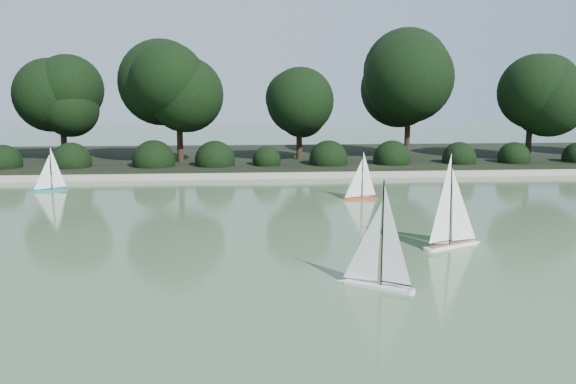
{
  "coord_description": "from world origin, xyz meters",
  "views": [
    {
      "loc": [
        -0.93,
        -7.81,
        2.54
      ],
      "look_at": [
        -0.09,
        2.62,
        0.7
      ],
      "focal_mm": 35.0,
      "sensor_mm": 36.0,
      "label": 1
    }
  ],
  "objects_px": {
    "sailboat_white_b": "(456,231)",
    "sailboat_white_a": "(372,269)",
    "sailboat_teal": "(48,183)",
    "sailboat_orange": "(358,191)"
  },
  "relations": [
    {
      "from": "sailboat_orange",
      "to": "sailboat_teal",
      "type": "height_order",
      "value": "sailboat_orange"
    },
    {
      "from": "sailboat_white_b",
      "to": "sailboat_orange",
      "type": "height_order",
      "value": "sailboat_white_b"
    },
    {
      "from": "sailboat_white_b",
      "to": "sailboat_teal",
      "type": "bearing_deg",
      "value": 144.78
    },
    {
      "from": "sailboat_white_a",
      "to": "sailboat_teal",
      "type": "height_order",
      "value": "sailboat_white_a"
    },
    {
      "from": "sailboat_white_b",
      "to": "sailboat_orange",
      "type": "distance_m",
      "value": 4.39
    },
    {
      "from": "sailboat_white_b",
      "to": "sailboat_orange",
      "type": "bearing_deg",
      "value": 100.26
    },
    {
      "from": "sailboat_white_b",
      "to": "sailboat_white_a",
      "type": "bearing_deg",
      "value": -135.03
    },
    {
      "from": "sailboat_teal",
      "to": "sailboat_orange",
      "type": "bearing_deg",
      "value": -12.99
    },
    {
      "from": "sailboat_white_a",
      "to": "sailboat_white_b",
      "type": "relative_size",
      "value": 0.88
    },
    {
      "from": "sailboat_white_a",
      "to": "sailboat_orange",
      "type": "relative_size",
      "value": 1.19
    }
  ]
}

